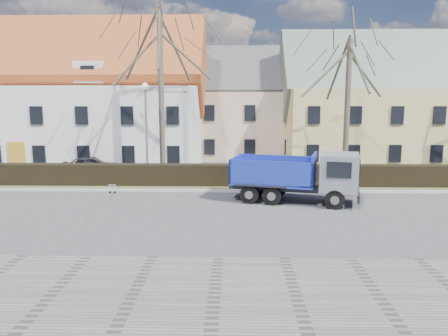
{
  "coord_description": "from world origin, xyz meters",
  "views": [
    {
      "loc": [
        2.75,
        -19.98,
        5.41
      ],
      "look_at": [
        2.19,
        3.29,
        1.6
      ],
      "focal_mm": 35.0,
      "sensor_mm": 36.0,
      "label": 1
    }
  ],
  "objects_px": {
    "cart_frame": "(109,189)",
    "parked_car_a": "(91,165)",
    "dump_truck": "(290,176)",
    "streetlight": "(147,133)"
  },
  "relations": [
    {
      "from": "dump_truck",
      "to": "streetlight",
      "type": "xyz_separation_m",
      "value": [
        -8.37,
        4.68,
        1.82
      ]
    },
    {
      "from": "dump_truck",
      "to": "cart_frame",
      "type": "bearing_deg",
      "value": -174.96
    },
    {
      "from": "parked_car_a",
      "to": "cart_frame",
      "type": "bearing_deg",
      "value": -169.44
    },
    {
      "from": "dump_truck",
      "to": "parked_car_a",
      "type": "xyz_separation_m",
      "value": [
        -12.97,
        7.78,
        -0.69
      ]
    },
    {
      "from": "dump_truck",
      "to": "streetlight",
      "type": "height_order",
      "value": "streetlight"
    },
    {
      "from": "streetlight",
      "to": "cart_frame",
      "type": "height_order",
      "value": "streetlight"
    },
    {
      "from": "dump_truck",
      "to": "parked_car_a",
      "type": "relative_size",
      "value": 1.74
    },
    {
      "from": "cart_frame",
      "to": "streetlight",
      "type": "bearing_deg",
      "value": 62.09
    },
    {
      "from": "streetlight",
      "to": "parked_car_a",
      "type": "bearing_deg",
      "value": 145.96
    },
    {
      "from": "cart_frame",
      "to": "parked_car_a",
      "type": "bearing_deg",
      "value": 116.03
    }
  ]
}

